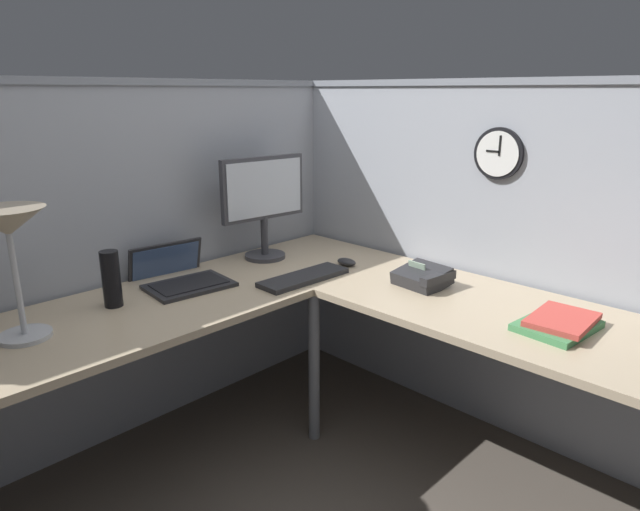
# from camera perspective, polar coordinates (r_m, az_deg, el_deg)

# --- Properties ---
(ground_plane) EXTENTS (6.80, 6.80, 0.00)m
(ground_plane) POSITION_cam_1_polar(r_m,az_deg,el_deg) (2.52, -0.56, -20.93)
(ground_plane) COLOR #4C443D
(cubicle_wall_back) EXTENTS (2.57, 0.12, 1.58)m
(cubicle_wall_back) POSITION_cam_1_polar(r_m,az_deg,el_deg) (2.62, -20.14, -0.88)
(cubicle_wall_back) COLOR #999EA8
(cubicle_wall_back) RESTS_ON ground
(cubicle_wall_right) EXTENTS (0.12, 2.37, 1.58)m
(cubicle_wall_right) POSITION_cam_1_polar(r_m,az_deg,el_deg) (2.66, 16.91, -0.30)
(cubicle_wall_right) COLOR #999EA8
(cubicle_wall_right) RESTS_ON ground
(desk) EXTENTS (2.35, 2.15, 0.73)m
(desk) POSITION_cam_1_polar(r_m,az_deg,el_deg) (2.07, -2.55, -9.25)
(desk) COLOR tan
(desk) RESTS_ON ground
(monitor) EXTENTS (0.46, 0.20, 0.50)m
(monitor) POSITION_cam_1_polar(r_m,az_deg,el_deg) (2.72, -5.77, 5.69)
(monitor) COLOR #38383D
(monitor) RESTS_ON desk
(laptop) EXTENTS (0.38, 0.41, 0.22)m
(laptop) POSITION_cam_1_polar(r_m,az_deg,el_deg) (2.50, -14.22, -2.08)
(laptop) COLOR #232326
(laptop) RESTS_ON desk
(keyboard) EXTENTS (0.43, 0.15, 0.02)m
(keyboard) POSITION_cam_1_polar(r_m,az_deg,el_deg) (2.45, -1.67, -2.25)
(keyboard) COLOR #232326
(keyboard) RESTS_ON desk
(computer_mouse) EXTENTS (0.06, 0.10, 0.03)m
(computer_mouse) POSITION_cam_1_polar(r_m,az_deg,el_deg) (2.65, 2.73, -0.66)
(computer_mouse) COLOR #232326
(computer_mouse) RESTS_ON desk
(desk_lamp_dome) EXTENTS (0.24, 0.24, 0.44)m
(desk_lamp_dome) POSITION_cam_1_polar(r_m,az_deg,el_deg) (2.03, -29.19, 2.01)
(desk_lamp_dome) COLOR #B7BABF
(desk_lamp_dome) RESTS_ON desk
(thermos_flask) EXTENTS (0.07, 0.07, 0.22)m
(thermos_flask) POSITION_cam_1_polar(r_m,az_deg,el_deg) (2.27, -20.54, -2.25)
(thermos_flask) COLOR black
(thermos_flask) RESTS_ON desk
(office_phone) EXTENTS (0.21, 0.22, 0.11)m
(office_phone) POSITION_cam_1_polar(r_m,az_deg,el_deg) (2.41, 10.51, -2.22)
(office_phone) COLOR #232326
(office_phone) RESTS_ON desk
(book_stack) EXTENTS (0.30, 0.23, 0.04)m
(book_stack) POSITION_cam_1_polar(r_m,az_deg,el_deg) (2.13, 23.22, -6.37)
(book_stack) COLOR #3F7F4C
(book_stack) RESTS_ON desk
(wall_clock) EXTENTS (0.04, 0.22, 0.22)m
(wall_clock) POSITION_cam_1_polar(r_m,az_deg,el_deg) (2.51, 17.80, 9.87)
(wall_clock) COLOR black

